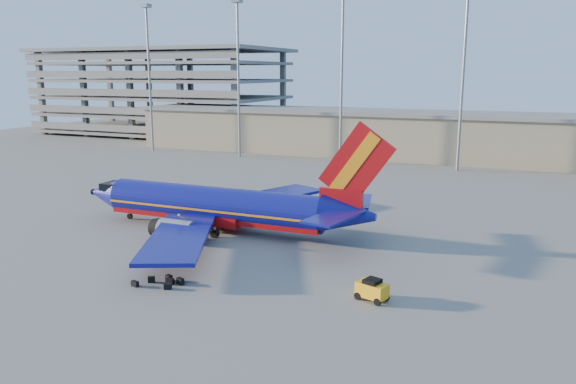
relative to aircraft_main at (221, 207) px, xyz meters
name	(u,v)px	position (x,y,z in m)	size (l,w,h in m)	color
ground	(245,233)	(2.63, -0.07, -2.46)	(220.00, 220.00, 0.00)	slate
terminal_building	(438,135)	(12.63, 57.93, 1.85)	(122.00, 16.00, 8.50)	gray
parking_garage	(163,88)	(-59.37, 73.98, 9.27)	(62.00, 32.00, 21.40)	slate
light_mast_row	(400,61)	(7.63, 45.93, 15.09)	(101.60, 1.60, 28.65)	gray
aircraft_main	(221,207)	(0.00, 0.00, 0.00)	(34.00, 32.75, 11.52)	navy
baggage_tug	(372,289)	(18.62, -11.43, -1.65)	(2.46, 1.91, 1.55)	#F7AE15
luggage_pile	(164,282)	(3.41, -14.76, -2.23)	(3.56, 2.37, 0.49)	black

